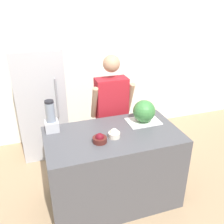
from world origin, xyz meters
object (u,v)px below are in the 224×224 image
(bowl_cherries, at_px, (100,139))
(person, at_px, (112,114))
(refrigerator, at_px, (41,103))
(blender, at_px, (51,119))
(watermelon, at_px, (144,111))
(bowl_cream, at_px, (114,134))

(bowl_cherries, bearing_deg, person, 63.26)
(refrigerator, relative_size, person, 1.01)
(person, bearing_deg, blender, -157.09)
(watermelon, xyz_separation_m, bowl_cherries, (-0.63, -0.26, -0.11))
(refrigerator, bearing_deg, blender, -87.10)
(person, relative_size, watermelon, 6.25)
(refrigerator, height_order, bowl_cherries, refrigerator)
(refrigerator, height_order, bowl_cream, refrigerator)
(refrigerator, height_order, person, refrigerator)
(person, relative_size, bowl_cherries, 11.00)
(refrigerator, distance_m, bowl_cream, 1.61)
(refrigerator, height_order, watermelon, refrigerator)
(refrigerator, bearing_deg, bowl_cream, -65.11)
(person, bearing_deg, bowl_cream, -106.05)
(watermelon, bearing_deg, blender, 172.52)
(watermelon, relative_size, bowl_cherries, 1.76)
(bowl_cream, bearing_deg, bowl_cherries, -165.96)
(person, xyz_separation_m, bowl_cherries, (-0.38, -0.75, 0.12))
(blender, bearing_deg, watermelon, -7.48)
(bowl_cherries, xyz_separation_m, blender, (-0.45, 0.40, 0.11))
(refrigerator, height_order, blender, refrigerator)
(blender, bearing_deg, bowl_cherries, -42.14)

